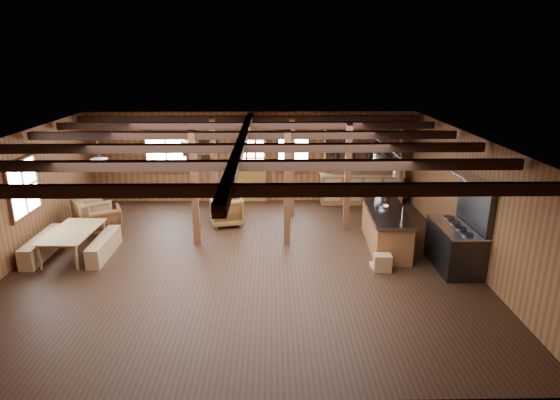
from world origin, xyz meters
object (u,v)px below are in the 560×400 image
(commercial_range, at_px, (458,239))
(armchair_a, at_px, (106,220))
(armchair_b, at_px, (227,211))
(dining_table, at_px, (75,243))
(kitchen_island, at_px, (386,227))
(armchair_c, at_px, (92,212))

(commercial_range, bearing_deg, armchair_a, 165.49)
(commercial_range, xyz_separation_m, armchair_a, (-8.31, 2.15, -0.29))
(armchair_a, relative_size, armchair_b, 0.91)
(commercial_range, height_order, dining_table, commercial_range)
(kitchen_island, height_order, armchair_a, kitchen_island)
(armchair_b, bearing_deg, kitchen_island, 146.25)
(dining_table, bearing_deg, kitchen_island, -84.14)
(commercial_range, relative_size, dining_table, 1.17)
(armchair_b, bearing_deg, armchair_c, -11.35)
(kitchen_island, height_order, armchair_c, kitchen_island)
(kitchen_island, xyz_separation_m, armchair_a, (-7.04, 0.94, -0.12))
(commercial_range, relative_size, armchair_b, 2.34)
(kitchen_island, distance_m, armchair_a, 7.10)
(kitchen_island, xyz_separation_m, commercial_range, (1.27, -1.21, 0.17))
(armchair_a, height_order, armchair_b, armchair_b)
(kitchen_island, xyz_separation_m, armchair_b, (-3.97, 1.56, -0.09))
(armchair_b, bearing_deg, commercial_range, 139.85)
(commercial_range, xyz_separation_m, armchair_c, (-8.85, 2.70, -0.26))
(dining_table, xyz_separation_m, armchair_c, (-0.30, 1.93, 0.09))
(kitchen_island, height_order, commercial_range, commercial_range)
(armchair_a, distance_m, armchair_b, 3.13)
(armchair_a, bearing_deg, kitchen_island, 147.49)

